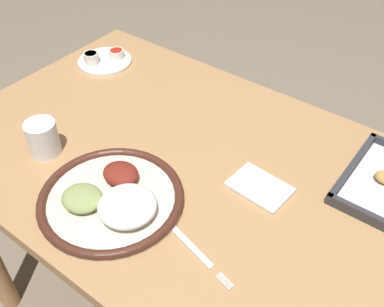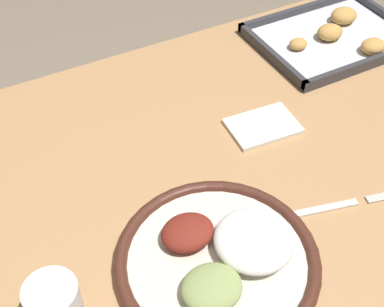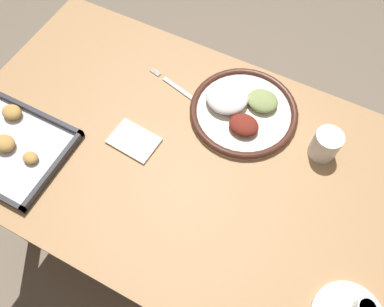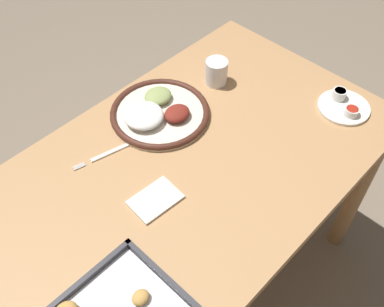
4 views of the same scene
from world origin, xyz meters
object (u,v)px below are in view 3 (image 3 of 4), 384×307
Objects in this scene: drinking_cup at (325,145)px; napkin at (134,141)px; dinner_plate at (242,109)px; fork at (180,90)px; baking_tray at (3,143)px.

napkin is at bearing 23.48° from drinking_cup.
drinking_cup reaches higher than dinner_plate.
dinner_plate is 0.31m from napkin.
dinner_plate is 0.19m from fork.
dinner_plate is 3.63× the size of drinking_cup.
napkin is (-0.30, -0.17, -0.01)m from baking_tray.
dinner_plate is at bearing -143.31° from baking_tray.
fork is at bearing -131.22° from baking_tray.
napkin is at bearing 96.06° from fork.
dinner_plate is 0.65m from baking_tray.
napkin reaches higher than fork.
dinner_plate is at bearing -5.04° from drinking_cup.
napkin is at bearing -150.75° from baking_tray.
drinking_cup is (-0.43, 0.01, 0.04)m from fork.
napkin is (0.22, 0.22, -0.01)m from dinner_plate.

